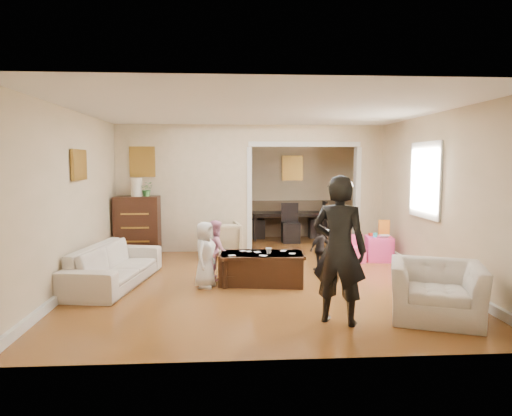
{
  "coord_description": "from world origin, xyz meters",
  "views": [
    {
      "loc": [
        -0.49,
        -7.5,
        1.83
      ],
      "look_at": [
        0.0,
        0.2,
        1.05
      ],
      "focal_mm": 31.46,
      "sensor_mm": 36.0,
      "label": 1
    }
  ],
  "objects": [
    {
      "name": "craft_papers",
      "position": [
        0.01,
        -0.83,
        0.47
      ],
      "size": [
        1.02,
        0.5,
        0.0
      ],
      "color": "white",
      "rests_on": "coffee_table"
    },
    {
      "name": "window_pane",
      "position": [
        2.73,
        -0.4,
        1.55
      ],
      "size": [
        0.03,
        0.95,
        1.1
      ],
      "primitive_type": "cube",
      "color": "white",
      "rests_on": "ground"
    },
    {
      "name": "child_kneel_b",
      "position": [
        -0.68,
        -0.53,
        0.47
      ],
      "size": [
        0.44,
        0.52,
        0.94
      ],
      "primitive_type": "imported",
      "rotation": [
        0.0,
        0.0,
        1.78
      ],
      "color": "pink",
      "rests_on": "ground"
    },
    {
      "name": "partition_right",
      "position": [
        2.48,
        1.8,
        1.3
      ],
      "size": [
        0.55,
        0.18,
        2.6
      ],
      "primitive_type": "cube",
      "color": "beige",
      "rests_on": "ground"
    },
    {
      "name": "partition_left",
      "position": [
        -1.38,
        1.8,
        1.3
      ],
      "size": [
        2.75,
        0.18,
        2.6
      ],
      "primitive_type": "cube",
      "color": "beige",
      "rests_on": "ground"
    },
    {
      "name": "child_toddler",
      "position": [
        1.07,
        -0.08,
        0.37
      ],
      "size": [
        0.47,
        0.38,
        0.75
      ],
      "primitive_type": "imported",
      "rotation": [
        0.0,
        0.0,
        -2.59
      ],
      "color": "black",
      "rests_on": "ground"
    },
    {
      "name": "dining_table",
      "position": [
        0.95,
        3.29,
        0.32
      ],
      "size": [
        1.87,
        1.1,
        0.64
      ],
      "primitive_type": "imported",
      "rotation": [
        0.0,
        0.0,
        0.05
      ],
      "color": "black",
      "rests_on": "ground"
    },
    {
      "name": "framed_art_sofa_wall",
      "position": [
        -2.71,
        -0.6,
        1.8
      ],
      "size": [
        0.03,
        0.55,
        0.4
      ],
      "primitive_type": "cube",
      "color": "brown"
    },
    {
      "name": "partition_header",
      "position": [
        1.1,
        1.8,
        2.42
      ],
      "size": [
        2.22,
        0.18,
        0.35
      ],
      "primitive_type": "cube",
      "color": "beige",
      "rests_on": "partition_right"
    },
    {
      "name": "toy_block",
      "position": [
        2.22,
        0.74,
        0.48
      ],
      "size": [
        0.09,
        0.08,
        0.05
      ],
      "primitive_type": "cube",
      "rotation": [
        0.0,
        0.0,
        0.21
      ],
      "color": "red",
      "rests_on": "play_table"
    },
    {
      "name": "cyan_cup",
      "position": [
        2.24,
        0.57,
        0.49
      ],
      "size": [
        0.08,
        0.08,
        0.08
      ],
      "primitive_type": "cylinder",
      "color": "#28CAC3",
      "rests_on": "play_table"
    },
    {
      "name": "cereal_box",
      "position": [
        2.46,
        0.72,
        0.6
      ],
      "size": [
        0.21,
        0.1,
        0.3
      ],
      "primitive_type": "cube",
      "rotation": [
        0.0,
        0.0,
        -0.14
      ],
      "color": "yellow",
      "rests_on": "play_table"
    },
    {
      "name": "play_table",
      "position": [
        2.34,
        0.62,
        0.23
      ],
      "size": [
        0.53,
        0.53,
        0.45
      ],
      "primitive_type": "cube",
      "rotation": [
        0.0,
        0.0,
        -0.14
      ],
      "color": "#F8419D",
      "rests_on": "ground"
    },
    {
      "name": "adult_person",
      "position": [
        0.77,
        -2.57,
        0.85
      ],
      "size": [
        0.74,
        0.65,
        1.7
      ],
      "primitive_type": "imported",
      "rotation": [
        0.0,
        0.0,
        2.65
      ],
      "color": "black",
      "rests_on": "ground"
    },
    {
      "name": "framed_art_partition",
      "position": [
        -2.2,
        1.7,
        1.85
      ],
      "size": [
        0.45,
        0.03,
        0.55
      ],
      "primitive_type": "cube",
      "color": "brown",
      "rests_on": "partition_left"
    },
    {
      "name": "sofa",
      "position": [
        -2.19,
        -0.76,
        0.3
      ],
      "size": [
        1.13,
        2.14,
        0.6
      ],
      "primitive_type": "imported",
      "rotation": [
        0.0,
        0.0,
        1.4
      ],
      "color": "silver",
      "rests_on": "ground"
    },
    {
      "name": "floor",
      "position": [
        0.0,
        0.0,
        0.0
      ],
      "size": [
        7.0,
        7.0,
        0.0
      ],
      "primitive_type": "plane",
      "color": "#A55F2A",
      "rests_on": "ground"
    },
    {
      "name": "child_kneel_a",
      "position": [
        -0.83,
        -0.98,
        0.49
      ],
      "size": [
        0.44,
        0.55,
        0.97
      ],
      "primitive_type": "imported",
      "rotation": [
        0.0,
        0.0,
        1.25
      ],
      "color": "white",
      "rests_on": "ground"
    },
    {
      "name": "table_lamp",
      "position": [
        -2.27,
        1.4,
        1.35
      ],
      "size": [
        0.22,
        0.22,
        0.36
      ],
      "primitive_type": "cylinder",
      "color": "#FBEECC",
      "rests_on": "dresser"
    },
    {
      "name": "play_bowl",
      "position": [
        2.39,
        0.5,
        0.48
      ],
      "size": [
        0.22,
        0.22,
        0.05
      ],
      "primitive_type": "imported",
      "rotation": [
        0.0,
        0.0,
        -0.14
      ],
      "color": "white",
      "rests_on": "play_table"
    },
    {
      "name": "armchair_front",
      "position": [
        1.95,
        -2.51,
        0.33
      ],
      "size": [
        1.27,
        1.2,
        0.66
      ],
      "primitive_type": "imported",
      "rotation": [
        0.0,
        0.0,
        -0.36
      ],
      "color": "silver",
      "rests_on": "ground"
    },
    {
      "name": "coffee_table",
      "position": [
        0.02,
        -0.83,
        0.23
      ],
      "size": [
        1.32,
        0.79,
        0.47
      ],
      "primitive_type": "cube",
      "rotation": [
        0.0,
        0.0,
        -0.14
      ],
      "color": "#381C12",
      "rests_on": "ground"
    },
    {
      "name": "coffee_cup",
      "position": [
        0.12,
        -0.88,
        0.51
      ],
      "size": [
        0.11,
        0.11,
        0.09
      ],
      "primitive_type": "imported",
      "rotation": [
        0.0,
        0.0,
        -0.14
      ],
      "color": "white",
      "rests_on": "coffee_table"
    },
    {
      "name": "dresser",
      "position": [
        -2.27,
        1.4,
        0.59
      ],
      "size": [
        0.85,
        0.48,
        1.17
      ],
      "primitive_type": "cube",
      "color": "black",
      "rests_on": "ground"
    },
    {
      "name": "framed_art_alcove",
      "position": [
        1.1,
        3.44,
        1.7
      ],
      "size": [
        0.45,
        0.03,
        0.55
      ],
      "primitive_type": "cube",
      "color": "brown"
    },
    {
      "name": "armchair_back",
      "position": [
        -0.63,
        1.19,
        0.34
      ],
      "size": [
        0.84,
        0.86,
        0.67
      ],
      "primitive_type": "imported",
      "rotation": [
        0.0,
        0.0,
        3.32
      ],
      "color": "tan",
      "rests_on": "ground"
    },
    {
      "name": "potted_plant",
      "position": [
        -2.07,
        1.4,
        1.31
      ],
      "size": [
        0.25,
        0.22,
        0.28
      ],
      "primitive_type": "imported",
      "color": "#346F31",
      "rests_on": "dresser"
    }
  ]
}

